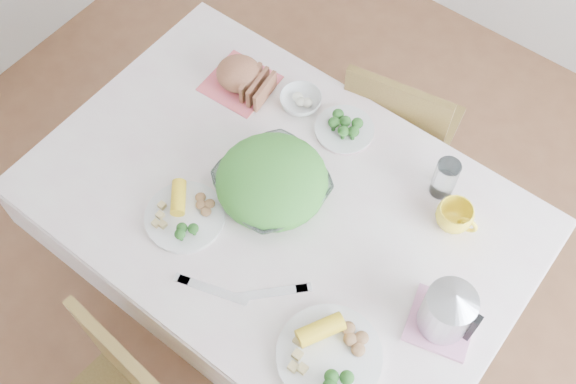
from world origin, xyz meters
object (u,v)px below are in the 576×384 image
Objects in this scene: dining_table at (280,256)px; dinner_plate_left at (185,217)px; electric_kettle at (449,308)px; salad_bowl at (272,185)px; yellow_mug at (454,217)px; chair_far at (403,121)px; dinner_plate_right at (329,356)px.

dinner_plate_left is (-0.19, -0.22, 0.40)m from dining_table.
salad_bowl is at bearing 160.62° from electric_kettle.
yellow_mug is at bearing 100.26° from electric_kettle.
electric_kettle is (0.54, -0.73, 0.42)m from chair_far.
yellow_mug reaches higher than dinner_plate_left.
dinner_plate_left is at bearing 178.41° from electric_kettle.
dining_table is 12.59× the size of yellow_mug.
salad_bowl is at bearing 57.41° from dinner_plate_left.
dinner_plate_left is at bearing 172.33° from dinner_plate_right.
dinner_plate_right is at bearing -95.43° from yellow_mug.
dinner_plate_left is 0.84× the size of dinner_plate_right.
yellow_mug is (0.40, -0.45, 0.34)m from chair_far.
dinner_plate_left is (-0.15, -0.23, -0.03)m from salad_bowl.
electric_kettle is at bearing 54.54° from dinner_plate_right.
yellow_mug is (0.49, 0.24, 0.00)m from salad_bowl.
dinner_plate_left is 0.60m from dinner_plate_right.
electric_kettle is (0.19, 0.26, 0.11)m from dinner_plate_right.
dining_table is at bearing 143.68° from dinner_plate_right.
yellow_mug is 0.58× the size of electric_kettle.
dinner_plate_right is at bearing -36.32° from dining_table.
salad_bowl is 0.54m from dinner_plate_right.
yellow_mug is (0.45, 0.26, 0.43)m from dining_table.
salad_bowl is 1.67× the size of electric_kettle.
chair_far is (0.05, 0.70, 0.09)m from dining_table.
dinner_plate_left is 0.80m from yellow_mug.
dinner_plate_right is (0.44, -0.31, -0.03)m from salad_bowl.
chair_far is 3.56× the size of dinner_plate_left.
salad_bowl is 1.33× the size of dinner_plate_left.
electric_kettle is (0.59, -0.03, 0.51)m from dining_table.
chair_far is 7.76× the size of yellow_mug.
dinner_plate_right is (0.40, -0.30, 0.40)m from dining_table.
dining_table is 0.68m from yellow_mug.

